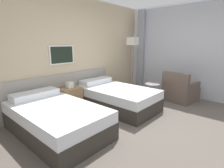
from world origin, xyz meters
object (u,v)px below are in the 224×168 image
at_px(bed_near_window, 116,97).
at_px(armchair, 180,91).
at_px(floor_lamp, 132,45).
at_px(nightstand, 70,98).
at_px(side_table, 152,89).
at_px(bed_near_door, 56,119).

relative_size(bed_near_window, armchair, 2.23).
bearing_deg(floor_lamp, nightstand, 175.03).
bearing_deg(floor_lamp, side_table, -113.40).
distance_m(bed_near_window, floor_lamp, 1.96).
height_order(bed_near_window, armchair, armchair).
bearing_deg(bed_near_door, side_table, -9.54).
bearing_deg(nightstand, bed_near_door, -138.61).
xyz_separation_m(floor_lamp, armchair, (0.16, -1.52, -1.24)).
bearing_deg(floor_lamp, bed_near_window, -159.11).
height_order(nightstand, floor_lamp, floor_lamp).
xyz_separation_m(bed_near_door, armchair, (3.25, -0.98, 0.00)).
height_order(nightstand, armchair, armchair).
bearing_deg(armchair, side_table, 57.26).
height_order(bed_near_window, floor_lamp, floor_lamp).
bearing_deg(armchair, bed_near_window, 67.77).
distance_m(nightstand, side_table, 2.18).
relative_size(floor_lamp, armchair, 2.00).
relative_size(bed_near_door, armchair, 2.23).
relative_size(bed_near_door, bed_near_window, 1.00).
bearing_deg(bed_near_door, armchair, -16.84).
height_order(bed_near_door, bed_near_window, same).
distance_m(floor_lamp, side_table, 1.58).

